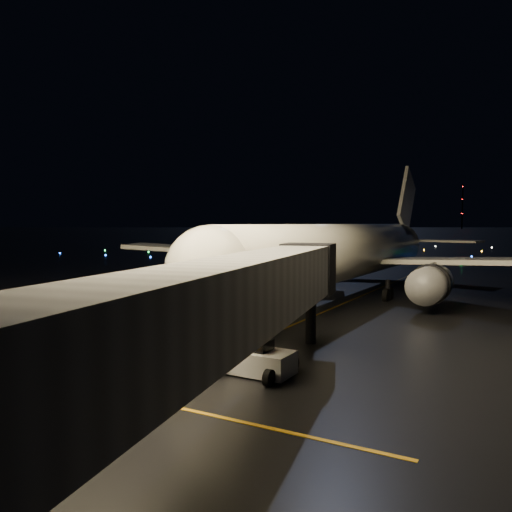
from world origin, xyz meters
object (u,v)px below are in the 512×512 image
(belt_loader, at_px, (247,303))
(baggage_cart_1, at_px, (121,282))
(baggage_cart_2, at_px, (82,288))
(crew_c, at_px, (110,292))
(baggage_cart_0, at_px, (156,287))
(pushback_tug, at_px, (256,357))
(airliner, at_px, (356,221))

(belt_loader, xyz_separation_m, baggage_cart_1, (-23.80, 10.85, -0.88))
(baggage_cart_1, xyz_separation_m, baggage_cart_2, (0.74, -6.64, 0.10))
(crew_c, height_order, baggage_cart_0, crew_c)
(pushback_tug, distance_m, baggage_cart_0, 32.01)
(crew_c, relative_size, baggage_cart_0, 1.02)
(baggage_cart_0, height_order, baggage_cart_2, baggage_cart_2)
(baggage_cart_0, bearing_deg, belt_loader, -10.91)
(baggage_cart_0, bearing_deg, baggage_cart_2, -116.79)
(belt_loader, distance_m, baggage_cart_1, 26.17)
(belt_loader, height_order, baggage_cart_1, belt_loader)
(pushback_tug, distance_m, baggage_cart_2, 33.57)
(pushback_tug, relative_size, baggage_cart_2, 1.76)
(airliner, xyz_separation_m, pushback_tug, (4.37, -30.15, -7.19))
(airliner, bearing_deg, baggage_cart_1, -161.39)
(pushback_tug, xyz_separation_m, baggage_cart_2, (-29.94, 15.19, 0.01))
(airliner, xyz_separation_m, baggage_cart_2, (-25.57, -14.96, -7.18))
(pushback_tug, relative_size, belt_loader, 0.55)
(belt_loader, distance_m, baggage_cart_0, 20.06)
(airliner, relative_size, belt_loader, 8.07)
(belt_loader, relative_size, crew_c, 3.67)
(crew_c, relative_size, baggage_cart_1, 0.98)
(airliner, height_order, belt_loader, airliner)
(belt_loader, relative_size, baggage_cart_2, 3.23)
(belt_loader, height_order, baggage_cart_2, belt_loader)
(baggage_cart_2, bearing_deg, pushback_tug, -5.72)
(airliner, relative_size, baggage_cart_1, 29.05)
(pushback_tug, height_order, crew_c, crew_c)
(belt_loader, height_order, baggage_cart_0, belt_loader)
(crew_c, bearing_deg, airliner, 122.15)
(pushback_tug, bearing_deg, baggage_cart_0, 140.13)
(belt_loader, distance_m, baggage_cart_2, 23.46)
(pushback_tug, xyz_separation_m, crew_c, (-25.01, 14.37, 0.05))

